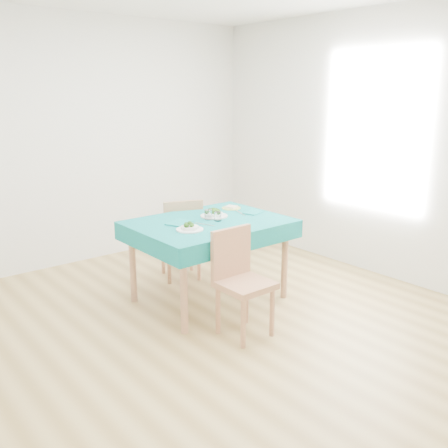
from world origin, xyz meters
TOP-DOWN VIEW (x-y plane):
  - room_shell at (0.00, 0.00)m, footprint 4.02×4.52m
  - table at (0.18, 0.44)m, footprint 1.35×1.03m
  - chair_near at (-0.03, -0.30)m, footprint 0.38×0.42m
  - chair_far at (0.31, 1.09)m, footprint 0.52×0.54m
  - bowl_near at (-0.13, 0.29)m, footprint 0.23×0.23m
  - bowl_far at (0.32, 0.54)m, footprint 0.25×0.25m
  - fork_near at (-0.18, 0.29)m, footprint 0.03×0.17m
  - knife_near at (0.07, 0.36)m, footprint 0.08×0.21m
  - fork_far at (0.30, 0.52)m, footprint 0.09×0.16m
  - knife_far at (0.60, 0.49)m, footprint 0.09×0.22m
  - napkin_near at (-0.08, 0.53)m, footprint 0.27×0.23m
  - napkin_far at (0.70, 0.41)m, footprint 0.21×0.17m
  - tumbler_center at (0.21, 0.48)m, footprint 0.07×0.07m
  - tumbler_side at (0.25, 0.39)m, footprint 0.06×0.06m
  - side_plate at (0.66, 0.69)m, footprint 0.19×0.19m
  - bread_slice at (0.66, 0.69)m, footprint 0.13×0.13m

SIDE VIEW (x-z plane):
  - table at x=0.18m, z-range 0.00..0.76m
  - chair_near at x=-0.03m, z-range 0.00..0.96m
  - chair_far at x=0.31m, z-range 0.00..0.98m
  - fork_far at x=0.30m, z-range 0.76..0.76m
  - fork_near at x=-0.18m, z-range 0.76..0.76m
  - knife_near at x=0.07m, z-range 0.76..0.76m
  - knife_far at x=0.60m, z-range 0.76..0.76m
  - side_plate at x=0.66m, z-range 0.76..0.77m
  - napkin_far at x=0.70m, z-range 0.76..0.77m
  - napkin_near at x=-0.08m, z-range 0.76..0.77m
  - bread_slice at x=0.66m, z-range 0.77..0.78m
  - bowl_near at x=-0.13m, z-range 0.76..0.83m
  - bowl_far at x=0.32m, z-range 0.76..0.84m
  - tumbler_side at x=0.25m, z-range 0.76..0.84m
  - tumbler_center at x=0.21m, z-range 0.76..0.85m
  - room_shell at x=0.00m, z-range -0.02..2.71m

